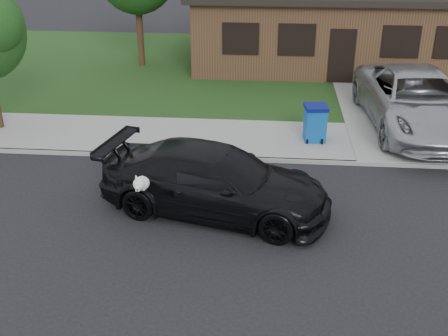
{
  "coord_description": "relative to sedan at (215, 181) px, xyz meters",
  "views": [
    {
      "loc": [
        1.23,
        -11.14,
        6.83
      ],
      "look_at": [
        0.22,
        0.71,
        1.1
      ],
      "focal_mm": 45.0,
      "sensor_mm": 36.0,
      "label": 1
    }
  ],
  "objects": [
    {
      "name": "sedan",
      "position": [
        0.0,
        0.0,
        0.0
      ],
      "size": [
        5.87,
        3.45,
        1.6
      ],
      "rotation": [
        0.0,
        0.0,
        1.34
      ],
      "color": "black",
      "rests_on": "ground"
    },
    {
      "name": "minivan",
      "position": [
        5.88,
        5.66,
        0.25
      ],
      "size": [
        3.42,
        6.7,
        1.81
      ],
      "primitive_type": "imported",
      "rotation": [
        0.0,
        0.0,
        0.06
      ],
      "color": "#A7A9AE",
      "rests_on": "driveway"
    },
    {
      "name": "recycling_bin",
      "position": [
        2.62,
        4.36,
        -0.12
      ],
      "size": [
        0.75,
        0.76,
        1.12
      ],
      "rotation": [
        0.0,
        0.0,
        0.12
      ],
      "color": "#0E51A0",
      "rests_on": "sidewalk"
    },
    {
      "name": "house",
      "position": [
        3.99,
        14.39,
        1.33
      ],
      "size": [
        12.6,
        8.6,
        4.65
      ],
      "color": "#422B1C",
      "rests_on": "ground"
    },
    {
      "name": "lawn",
      "position": [
        -0.01,
        12.39,
        -0.74
      ],
      "size": [
        60.0,
        13.0,
        0.13
      ],
      "primitive_type": "cube",
      "color": "#193814",
      "rests_on": "ground"
    },
    {
      "name": "sidewalk",
      "position": [
        -0.01,
        4.39,
        -0.74
      ],
      "size": [
        60.0,
        3.0,
        0.12
      ],
      "primitive_type": "cube",
      "color": "gray",
      "rests_on": "ground"
    },
    {
      "name": "ground",
      "position": [
        -0.01,
        -0.61,
        -0.8
      ],
      "size": [
        120.0,
        120.0,
        0.0
      ],
      "primitive_type": "plane",
      "color": "black",
      "rests_on": "ground"
    },
    {
      "name": "curb",
      "position": [
        -0.01,
        2.89,
        -0.74
      ],
      "size": [
        60.0,
        0.12,
        0.12
      ],
      "primitive_type": "cube",
      "color": "gray",
      "rests_on": "ground"
    },
    {
      "name": "driveway",
      "position": [
        5.99,
        9.39,
        -0.73
      ],
      "size": [
        4.5,
        13.0,
        0.14
      ],
      "primitive_type": "cube",
      "color": "gray",
      "rests_on": "ground"
    }
  ]
}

